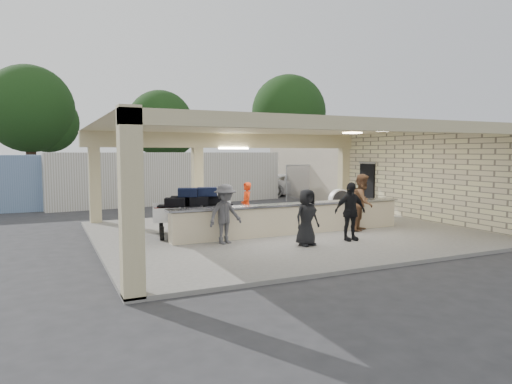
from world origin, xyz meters
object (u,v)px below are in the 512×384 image
passenger_c (225,214)px  car_dark (233,183)px  baggage_handler (246,205)px  drum_fan (340,201)px  passenger_b (350,211)px  passenger_a (363,202)px  car_white_a (290,184)px  car_white_b (321,182)px  passenger_d (307,217)px  luggage_cart (194,210)px  baggage_counter (292,219)px  container_white (168,178)px

passenger_c → car_dark: size_ratio=0.43×
baggage_handler → drum_fan: bearing=116.3°
baggage_handler → passenger_b: bearing=37.5°
passenger_a → passenger_b: bearing=-178.0°
car_white_a → car_white_b: 3.52m
passenger_a → passenger_d: bearing=165.1°
baggage_handler → luggage_cart: bearing=-63.0°
passenger_a → passenger_c: (-4.95, -0.12, -0.09)m
car_white_a → drum_fan: bearing=156.8°
luggage_cart → car_dark: 16.24m
drum_fan → passenger_b: bearing=-116.1°
passenger_a → car_dark: 16.16m
drum_fan → car_dark: car_dark is taller
baggage_counter → passenger_d: (-0.57, -1.81, 0.31)m
baggage_counter → passenger_b: passenger_b is taller
baggage_counter → car_white_a: (7.02, 12.71, 0.08)m
passenger_d → container_white: 13.33m
baggage_counter → car_dark: (4.28, 15.54, 0.08)m
drum_fan → car_white_b: car_white_b is taller
drum_fan → container_white: size_ratio=0.08×
passenger_c → baggage_handler: bearing=36.8°
car_white_b → car_dark: car_dark is taller
passenger_d → car_dark: size_ratio=0.40×
baggage_counter → passenger_b: size_ratio=4.72×
passenger_d → container_white: container_white is taller
luggage_cart → car_white_a: 15.39m
luggage_cart → car_dark: luggage_cart is taller
luggage_cart → drum_fan: 7.49m
baggage_counter → baggage_handler: 1.94m
passenger_b → car_dark: 17.58m
luggage_cart → car_dark: bearing=75.5°
luggage_cart → container_white: (1.85, 10.48, 0.44)m
passenger_a → baggage_handler: bearing=107.2°
passenger_b → baggage_counter: bearing=123.9°
passenger_d → luggage_cart: bearing=119.7°
baggage_handler → passenger_a: passenger_a is taller
drum_fan → passenger_a: size_ratio=0.56×
passenger_d → baggage_counter: bearing=61.8°
drum_fan → baggage_handler: (-5.02, -1.55, 0.22)m
baggage_counter → passenger_d: bearing=-107.5°
car_white_a → passenger_d: bearing=146.0°
passenger_a → car_dark: bearing=44.6°
passenger_a → passenger_c: size_ratio=1.11×
baggage_handler → car_dark: 14.77m
passenger_a → passenger_b: 1.87m
baggage_handler → passenger_a: bearing=65.1°
drum_fan → passenger_b: passenger_b is taller
baggage_handler → passenger_c: 2.87m
baggage_handler → container_white: (-0.27, 9.80, 0.46)m
car_dark → drum_fan: bearing=-175.6°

